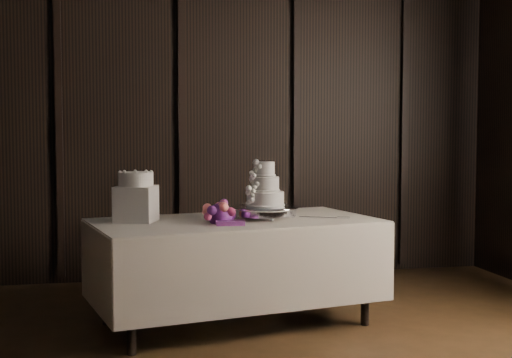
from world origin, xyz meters
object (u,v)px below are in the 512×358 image
object	(u,v)px
cake_stand	(265,213)
wedding_cake	(262,189)
display_table	(235,267)
small_cake	(136,179)
bouquet	(220,213)
box_pedestal	(136,204)

from	to	relation	value
cake_stand	wedding_cake	size ratio (longest dim) A/B	1.50
display_table	small_cake	bearing A→B (deg)	164.83
wedding_cake	bouquet	distance (m)	0.39
display_table	cake_stand	size ratio (longest dim) A/B	4.47
cake_stand	wedding_cake	world-z (taller)	wedding_cake
display_table	bouquet	xyz separation A→B (m)	(-0.13, -0.15, 0.41)
box_pedestal	bouquet	bearing A→B (deg)	-18.64
wedding_cake	box_pedestal	bearing A→B (deg)	156.52
display_table	small_cake	world-z (taller)	small_cake
bouquet	box_pedestal	size ratio (longest dim) A/B	1.56
cake_stand	small_cake	size ratio (longest dim) A/B	1.99
cake_stand	box_pedestal	bearing A→B (deg)	178.02
bouquet	cake_stand	bearing A→B (deg)	24.26
bouquet	box_pedestal	distance (m)	0.60
small_cake	display_table	bearing A→B (deg)	-3.20
display_table	small_cake	distance (m)	0.95
display_table	wedding_cake	world-z (taller)	wedding_cake
display_table	box_pedestal	bearing A→B (deg)	164.83
cake_stand	small_cake	xyz separation A→B (m)	(-0.92, 0.03, 0.25)
cake_stand	display_table	bearing A→B (deg)	-178.10
display_table	box_pedestal	distance (m)	0.84
cake_stand	box_pedestal	xyz separation A→B (m)	(-0.92, 0.03, 0.08)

